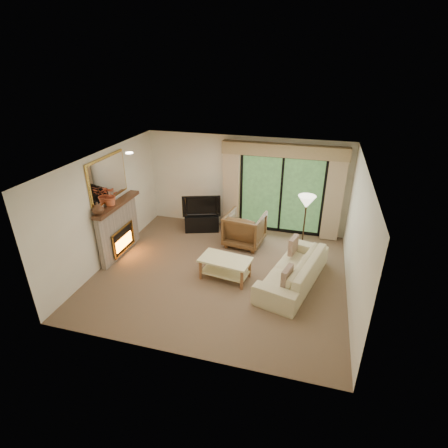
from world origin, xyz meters
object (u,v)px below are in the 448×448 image
(sofa, at_px, (293,270))
(armchair, at_px, (245,229))
(coffee_table, at_px, (225,268))
(media_console, at_px, (202,222))

(sofa, bearing_deg, armchair, -121.21)
(sofa, bearing_deg, coffee_table, -66.85)
(media_console, distance_m, armchair, 1.43)
(armchair, bearing_deg, sofa, 141.00)
(media_console, height_order, coffee_table, coffee_table)
(armchair, bearing_deg, media_console, -12.54)
(media_console, distance_m, sofa, 3.31)
(armchair, distance_m, coffee_table, 1.65)
(armchair, xyz_separation_m, sofa, (1.38, -1.42, -0.10))
(sofa, bearing_deg, media_console, -110.23)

